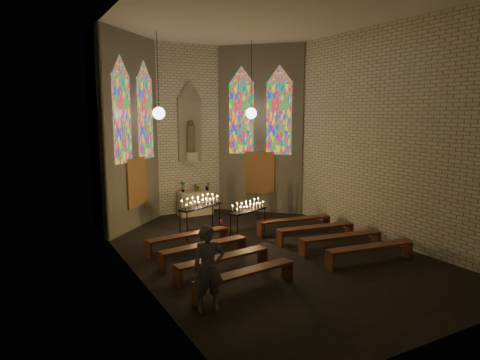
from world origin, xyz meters
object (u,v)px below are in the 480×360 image
altar (195,203)px  votive_stand_right (248,208)px  aisle_flower_pot (221,226)px  visitor (208,268)px  votive_stand_left (200,204)px

altar → votive_stand_right: 3.90m
aisle_flower_pot → visitor: (-2.95, -5.36, 0.71)m
aisle_flower_pot → votive_stand_right: size_ratio=0.28×
votive_stand_left → votive_stand_right: (1.37, -0.92, -0.12)m
aisle_flower_pot → visitor: 6.16m
altar → votive_stand_left: size_ratio=0.78×
votive_stand_right → visitor: size_ratio=0.86×
aisle_flower_pot → votive_stand_left: bearing=-178.8°
votive_stand_right → visitor: visitor is taller
altar → votive_stand_right: size_ratio=0.87×
altar → visitor: 8.87m
votive_stand_right → votive_stand_left: bearing=125.5°
votive_stand_right → altar: bearing=74.4°
aisle_flower_pot → altar: bearing=85.6°
aisle_flower_pot → votive_stand_right: 1.34m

